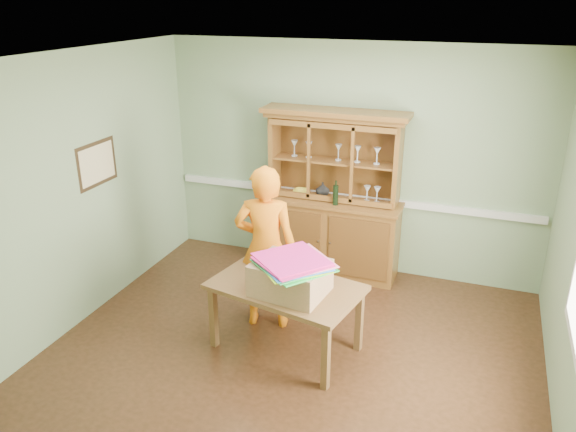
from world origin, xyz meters
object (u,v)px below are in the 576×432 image
at_px(cardboard_box, 290,278).
at_px(person, 266,248).
at_px(dining_table, 286,293).
at_px(china_hutch, 331,217).

distance_m(cardboard_box, person, 0.62).
bearing_deg(dining_table, cardboard_box, -41.56).
relative_size(china_hutch, dining_table, 1.32).
xyz_separation_m(dining_table, cardboard_box, (0.08, -0.11, 0.23)).
distance_m(dining_table, cardboard_box, 0.26).
bearing_deg(cardboard_box, person, 132.57).
xyz_separation_m(dining_table, person, (-0.34, 0.35, 0.25)).
xyz_separation_m(china_hutch, dining_table, (0.06, -1.72, -0.10)).
relative_size(cardboard_box, person, 0.37).
relative_size(dining_table, cardboard_box, 2.37).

